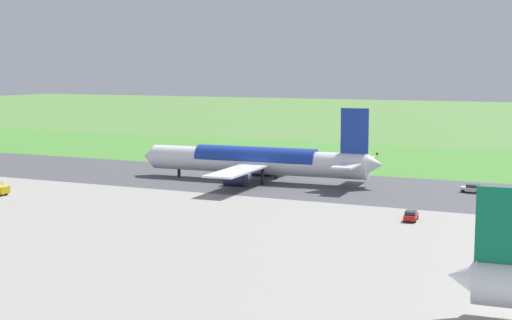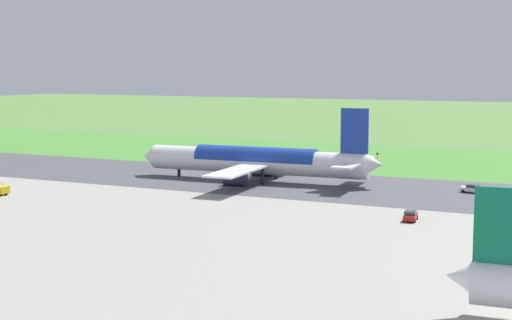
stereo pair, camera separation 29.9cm
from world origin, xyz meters
name	(u,v)px [view 2 (the right image)]	position (x,y,z in m)	size (l,w,h in m)	color
ground_plane	(278,183)	(0.00, 0.00, 0.00)	(800.00, 800.00, 0.00)	#547F3D
runway_asphalt	(278,183)	(0.00, 0.00, 0.03)	(600.00, 35.91, 0.06)	#47474C
apron_concrete	(59,259)	(0.00, 69.40, 0.03)	(440.00, 110.00, 0.05)	gray
grass_verge_foreground	(344,160)	(0.00, -43.01, 0.02)	(600.00, 80.00, 0.04)	#478534
airliner_main	(258,161)	(4.77, -0.02, 4.35)	(54.12, 44.25, 15.88)	white
service_car_followme	(472,189)	(-38.59, -3.79, 0.84)	(4.45, 2.49, 1.62)	silver
service_car_ops	(411,216)	(-34.19, 27.38, 0.84)	(2.23, 4.35, 1.62)	#B21914
no_stopping_sign	(377,156)	(-8.87, -42.99, 1.39)	(0.60, 0.10, 2.32)	slate
traffic_cone_orange	(353,158)	(-1.54, -45.72, 0.28)	(0.40, 0.40, 0.55)	orange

